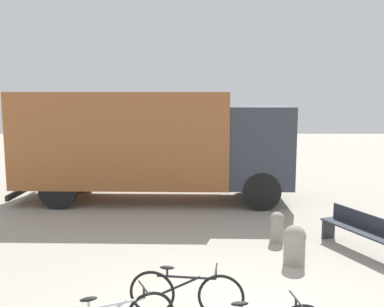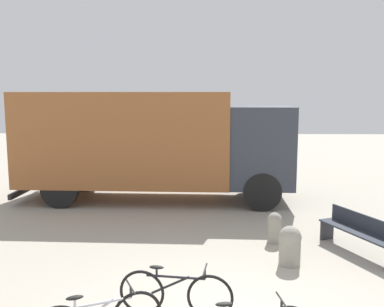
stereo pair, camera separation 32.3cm
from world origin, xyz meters
TOP-DOWN VIEW (x-y plane):
  - delivery_truck at (-1.81, 7.47)m, footprint 8.33×2.67m
  - park_bench at (3.02, 3.07)m, footprint 1.14×1.96m
  - bicycle_middle at (-0.61, 0.39)m, footprint 1.70×0.44m
  - bollard_near_bench at (1.46, 2.41)m, footprint 0.43×0.43m
  - bollard_far_bench at (1.37, 3.67)m, footprint 0.32×0.32m

SIDE VIEW (x-z plane):
  - bollard_far_bench at x=1.37m, z-range 0.02..0.70m
  - bicycle_middle at x=-0.61m, z-range -0.02..0.75m
  - bollard_near_bench at x=1.46m, z-range 0.02..0.79m
  - park_bench at x=3.02m, z-range 0.07..0.87m
  - delivery_truck at x=-1.81m, z-range 0.20..3.53m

